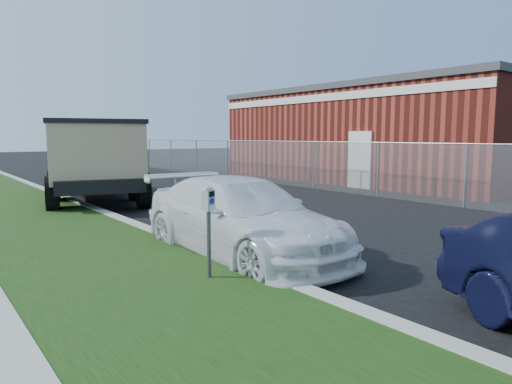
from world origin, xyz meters
TOP-DOWN VIEW (x-y plane):
  - ground at (0.00, 0.00)m, footprint 120.00×120.00m
  - chainlink_fence at (6.00, 7.00)m, footprint 0.06×30.06m
  - brick_building at (12.00, 8.00)m, footprint 9.20×14.20m
  - parking_meter at (-3.30, -0.45)m, footprint 0.20×0.17m
  - white_wagon at (-2.00, 0.61)m, footprint 1.89×4.53m
  - dump_truck at (-1.69, 9.25)m, footprint 4.02×6.94m

SIDE VIEW (x-z plane):
  - ground at x=0.00m, z-range 0.00..0.00m
  - white_wagon at x=-2.00m, z-range 0.00..1.31m
  - parking_meter at x=-3.30m, z-range 0.39..1.63m
  - chainlink_fence at x=6.00m, z-range -13.74..16.26m
  - dump_truck at x=-1.69m, z-range 0.16..2.73m
  - brick_building at x=12.00m, z-range 0.04..4.21m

